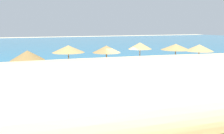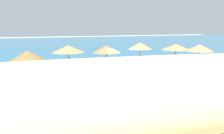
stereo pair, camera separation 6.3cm
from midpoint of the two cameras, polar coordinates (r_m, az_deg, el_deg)
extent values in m
plane|color=beige|center=(16.91, 3.35, -3.87)|extent=(160.00, 160.00, 0.00)
cube|color=#1E6B93|center=(56.08, -14.76, 5.73)|extent=(160.00, 68.11, 0.01)
ellipsoid|color=#C9B586|center=(8.54, 3.45, -7.63)|extent=(52.00, 9.80, 3.01)
cylinder|color=brown|center=(16.02, -20.55, -1.50)|extent=(0.10, 0.10, 2.07)
cone|color=olive|center=(15.84, -20.83, 2.80)|extent=(2.20, 2.20, 0.65)
cylinder|color=brown|center=(16.39, -11.01, -0.10)|extent=(0.07, 0.07, 2.46)
cone|color=#9E7F4C|center=(16.20, -11.18, 4.54)|extent=(2.29, 2.29, 0.51)
cylinder|color=brown|center=(17.35, -1.50, 0.40)|extent=(0.10, 0.10, 2.30)
cone|color=olive|center=(17.17, -1.52, 4.58)|extent=(2.17, 2.17, 0.54)
cylinder|color=brown|center=(18.54, 6.96, 1.24)|extent=(0.07, 0.07, 2.47)
cone|color=tan|center=(18.37, 7.05, 5.41)|extent=(1.93, 1.93, 0.53)
cylinder|color=brown|center=(20.10, 15.66, 1.39)|extent=(0.08, 0.08, 2.31)
cone|color=#9E7F4C|center=(19.95, 15.83, 4.96)|extent=(2.51, 2.51, 0.51)
cylinder|color=brown|center=(22.06, 21.06, 1.53)|extent=(0.10, 0.10, 2.06)
cone|color=tan|center=(21.92, 21.26, 4.59)|extent=(2.51, 2.51, 0.61)
cube|color=#199972|center=(15.67, -12.03, -4.09)|extent=(1.62, 1.36, 0.07)
cube|color=#199972|center=(16.06, -10.21, -2.26)|extent=(0.53, 0.66, 0.77)
cylinder|color=silver|center=(15.50, -14.45, -4.99)|extent=(0.04, 0.04, 0.26)
cylinder|color=silver|center=(15.10, -13.09, -5.34)|extent=(0.04, 0.04, 0.26)
cylinder|color=silver|center=(16.33, -11.01, -4.07)|extent=(0.04, 0.04, 0.26)
cylinder|color=silver|center=(15.94, -9.64, -4.38)|extent=(0.04, 0.04, 0.26)
cube|color=white|center=(16.75, 1.03, -2.84)|extent=(1.58, 1.16, 0.07)
cube|color=white|center=(16.67, 3.41, -1.76)|extent=(0.44, 0.64, 0.65)
cylinder|color=silver|center=(17.07, -1.03, -3.21)|extent=(0.04, 0.04, 0.29)
cylinder|color=silver|center=(16.57, -1.14, -3.63)|extent=(0.04, 0.04, 0.29)
cylinder|color=silver|center=(17.04, 3.14, -3.25)|extent=(0.04, 0.04, 0.29)
cylinder|color=silver|center=(16.53, 3.16, -3.67)|extent=(0.04, 0.04, 0.29)
cube|color=white|center=(19.54, 18.53, -1.39)|extent=(1.34, 1.11, 0.07)
cube|color=white|center=(20.01, 19.14, -0.14)|extent=(0.46, 0.60, 0.70)
cylinder|color=silver|center=(19.19, 17.28, -2.12)|extent=(0.04, 0.04, 0.32)
cylinder|color=silver|center=(19.02, 18.66, -2.31)|extent=(0.04, 0.04, 0.32)
cylinder|color=silver|center=(20.14, 18.34, -1.61)|extent=(0.04, 0.04, 0.32)
cylinder|color=silver|center=(19.99, 19.66, -1.78)|extent=(0.04, 0.04, 0.32)
sphere|color=red|center=(14.60, -3.09, -5.38)|extent=(0.38, 0.38, 0.38)
camera|label=1|loc=(0.03, -90.10, -0.02)|focal=35.90mm
camera|label=2|loc=(0.03, 89.90, 0.02)|focal=35.90mm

